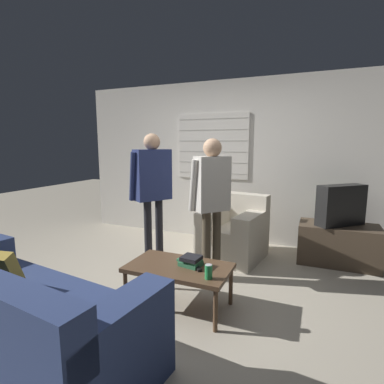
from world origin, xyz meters
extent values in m
plane|color=#B2A893|center=(0.00, 0.00, 0.00)|extent=(16.00, 16.00, 0.00)
cube|color=silver|center=(0.00, 2.03, 1.27)|extent=(5.20, 0.06, 2.55)
cube|color=silver|center=(-0.28, 1.99, 1.53)|extent=(1.19, 0.02, 1.04)
cube|color=#A4A099|center=(-0.28, 1.98, 1.09)|extent=(1.17, 0.00, 0.01)
cube|color=#A4A099|center=(-0.28, 1.98, 1.27)|extent=(1.17, 0.00, 0.01)
cube|color=#A4A099|center=(-0.28, 1.98, 1.44)|extent=(1.17, 0.00, 0.01)
cube|color=#A4A099|center=(-0.28, 1.98, 1.61)|extent=(1.17, 0.00, 0.01)
cube|color=#A4A099|center=(-0.28, 1.98, 1.79)|extent=(1.17, 0.00, 0.01)
cube|color=#A4A099|center=(-0.28, 1.98, 1.96)|extent=(1.17, 0.00, 0.01)
cube|color=navy|center=(-0.61, -1.28, 0.23)|extent=(2.18, 1.11, 0.46)
cube|color=navy|center=(0.31, -1.39, 0.57)|extent=(0.34, 0.89, 0.21)
cube|color=beige|center=(0.29, 1.22, 0.23)|extent=(0.89, 0.92, 0.46)
cube|color=beige|center=(0.34, 1.52, 0.66)|extent=(0.79, 0.32, 0.41)
cube|color=beige|center=(0.55, 1.18, 0.56)|extent=(0.36, 0.84, 0.21)
cube|color=beige|center=(0.03, 1.26, 0.56)|extent=(0.36, 0.84, 0.21)
cube|color=brown|center=(0.15, -0.22, 0.40)|extent=(0.97, 0.56, 0.04)
cylinder|color=brown|center=(-0.30, 0.02, 0.19)|extent=(0.04, 0.04, 0.38)
cylinder|color=brown|center=(0.60, 0.02, 0.19)|extent=(0.04, 0.04, 0.38)
cylinder|color=brown|center=(-0.30, -0.46, 0.19)|extent=(0.04, 0.04, 0.38)
cylinder|color=brown|center=(0.60, -0.46, 0.19)|extent=(0.04, 0.04, 0.38)
cube|color=#4C3D2D|center=(1.62, 1.57, 0.26)|extent=(0.98, 0.53, 0.52)
cube|color=black|center=(1.62, 1.57, 0.78)|extent=(0.61, 0.59, 0.53)
cube|color=#3D4738|center=(1.55, 1.64, 0.78)|extent=(0.42, 0.38, 0.43)
cylinder|color=black|center=(-0.66, 0.57, 0.43)|extent=(0.10, 0.10, 0.85)
cylinder|color=black|center=(-0.57, 0.71, 0.43)|extent=(0.10, 0.10, 0.85)
cube|color=navy|center=(-0.62, 0.64, 1.17)|extent=(0.41, 0.49, 0.64)
sphere|color=tan|center=(-0.62, 0.64, 1.59)|extent=(0.21, 0.21, 0.21)
cylinder|color=navy|center=(-0.79, 0.45, 1.16)|extent=(0.17, 0.14, 0.61)
cylinder|color=navy|center=(-0.71, 0.99, 1.32)|extent=(0.52, 0.36, 0.36)
cube|color=black|center=(-0.93, 1.13, 1.17)|extent=(0.09, 0.08, 0.13)
cylinder|color=#4C4233|center=(0.18, 0.44, 0.41)|extent=(0.10, 0.10, 0.81)
cylinder|color=#4C4233|center=(0.27, 0.55, 0.41)|extent=(0.10, 0.10, 0.81)
cube|color=beige|center=(0.23, 0.49, 1.12)|extent=(0.40, 0.42, 0.61)
sphere|color=tan|center=(0.23, 0.49, 1.52)|extent=(0.21, 0.21, 0.21)
cylinder|color=beige|center=(0.06, 0.36, 1.11)|extent=(0.16, 0.15, 0.58)
cylinder|color=beige|center=(0.17, 0.82, 1.26)|extent=(0.46, 0.41, 0.33)
cube|color=black|center=(-0.02, 0.99, 1.12)|extent=(0.09, 0.08, 0.13)
cube|color=#33754C|center=(0.25, -0.18, 0.44)|extent=(0.22, 0.19, 0.04)
cube|color=#33754C|center=(0.25, -0.18, 0.47)|extent=(0.24, 0.17, 0.02)
cube|color=black|center=(0.26, -0.19, 0.50)|extent=(0.19, 0.18, 0.04)
cylinder|color=#238E47|center=(0.50, -0.37, 0.48)|extent=(0.07, 0.07, 0.12)
cylinder|color=silver|center=(0.50, -0.37, 0.54)|extent=(0.06, 0.06, 0.00)
cube|color=black|center=(0.34, -0.23, 0.43)|extent=(0.12, 0.12, 0.02)
camera|label=1|loc=(1.31, -2.66, 1.56)|focal=28.00mm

